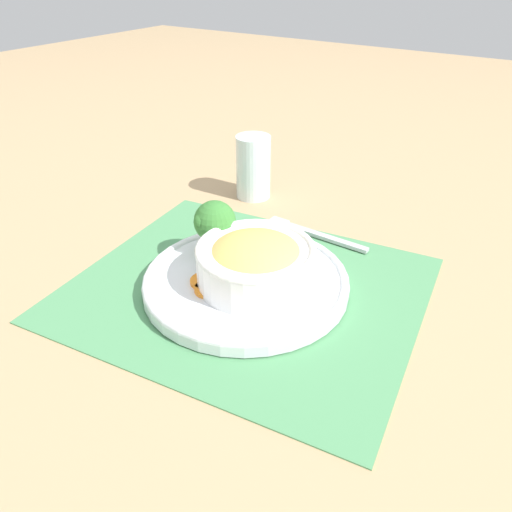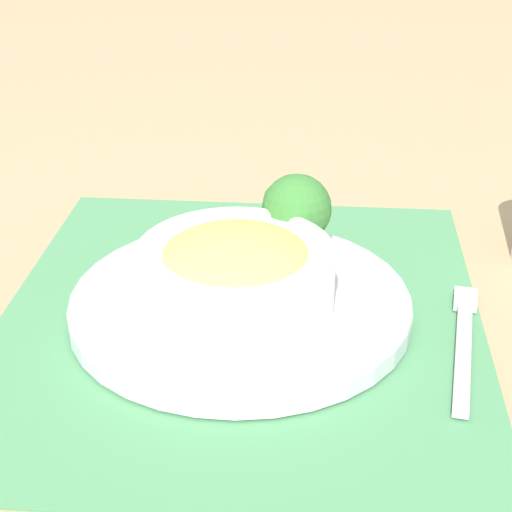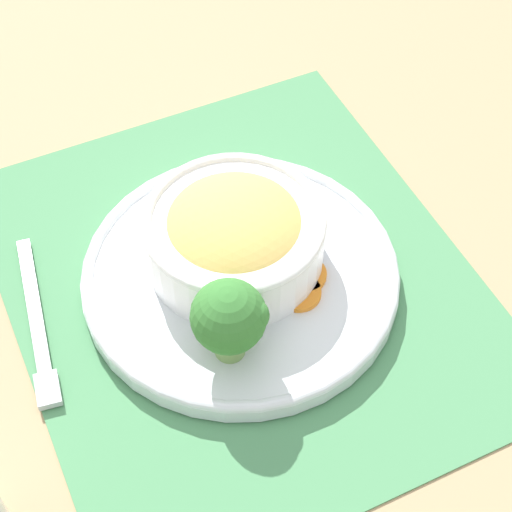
# 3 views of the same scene
# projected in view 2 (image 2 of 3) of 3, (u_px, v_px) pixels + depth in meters

# --- Properties ---
(ground_plane) EXTENTS (4.00, 4.00, 0.00)m
(ground_plane) POSITION_uv_depth(u_px,v_px,m) (241.00, 318.00, 0.73)
(ground_plane) COLOR tan
(placemat) EXTENTS (0.46, 0.52, 0.00)m
(placemat) POSITION_uv_depth(u_px,v_px,m) (241.00, 316.00, 0.73)
(placemat) COLOR #4C8C59
(placemat) RESTS_ON ground_plane
(plate) EXTENTS (0.29, 0.29, 0.02)m
(plate) POSITION_uv_depth(u_px,v_px,m) (240.00, 303.00, 0.72)
(plate) COLOR silver
(plate) RESTS_ON placemat
(bowl) EXTENTS (0.16, 0.16, 0.07)m
(bowl) POSITION_uv_depth(u_px,v_px,m) (236.00, 272.00, 0.69)
(bowl) COLOR white
(bowl) RESTS_ON plate
(broccoli_floret) EXTENTS (0.06, 0.06, 0.08)m
(broccoli_floret) POSITION_uv_depth(u_px,v_px,m) (296.00, 210.00, 0.76)
(broccoli_floret) COLOR #759E51
(broccoli_floret) RESTS_ON plate
(carrot_slice_near) EXTENTS (0.04, 0.04, 0.01)m
(carrot_slice_near) POSITION_uv_depth(u_px,v_px,m) (206.00, 268.00, 0.76)
(carrot_slice_near) COLOR orange
(carrot_slice_near) RESTS_ON plate
(carrot_slice_middle) EXTENTS (0.04, 0.04, 0.01)m
(carrot_slice_middle) POSITION_uv_depth(u_px,v_px,m) (188.00, 276.00, 0.75)
(carrot_slice_middle) COLOR orange
(carrot_slice_middle) RESTS_ON plate
(carrot_slice_far) EXTENTS (0.04, 0.04, 0.01)m
(carrot_slice_far) POSITION_uv_depth(u_px,v_px,m) (176.00, 286.00, 0.73)
(carrot_slice_far) COLOR orange
(carrot_slice_far) RESTS_ON plate
(fork) EXTENTS (0.02, 0.18, 0.01)m
(fork) POSITION_uv_depth(u_px,v_px,m) (464.00, 333.00, 0.70)
(fork) COLOR #B7B7BC
(fork) RESTS_ON placemat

